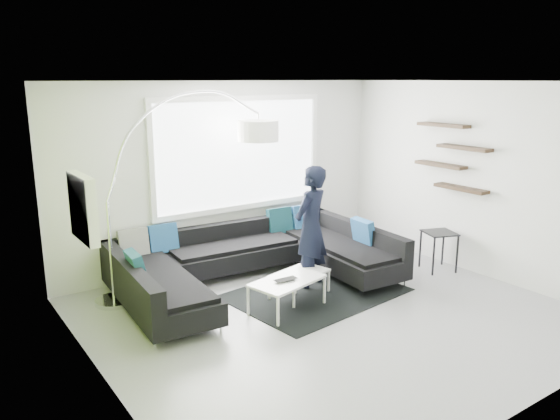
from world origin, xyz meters
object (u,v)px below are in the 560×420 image
(coffee_table, at_px, (294,288))
(person, at_px, (311,227))
(arc_lamp, at_px, (107,202))
(side_table, at_px, (438,251))
(laptop, at_px, (288,281))
(sectional_sofa, at_px, (256,263))

(coffee_table, height_order, person, person)
(coffee_table, distance_m, arc_lamp, 2.59)
(coffee_table, bearing_deg, side_table, -19.09)
(arc_lamp, distance_m, laptop, 2.44)
(coffee_table, xyz_separation_m, side_table, (2.52, -0.24, 0.10))
(sectional_sofa, xyz_separation_m, coffee_table, (0.11, -0.74, -0.15))
(coffee_table, relative_size, person, 0.71)
(sectional_sofa, xyz_separation_m, side_table, (2.63, -0.99, -0.05))
(coffee_table, distance_m, laptop, 0.37)
(arc_lamp, relative_size, side_table, 4.51)
(sectional_sofa, relative_size, coffee_table, 3.17)
(person, xyz_separation_m, laptop, (-0.78, -0.55, -0.44))
(side_table, distance_m, person, 2.14)
(sectional_sofa, relative_size, laptop, 12.35)
(sectional_sofa, bearing_deg, coffee_table, -77.98)
(sectional_sofa, height_order, coffee_table, sectional_sofa)
(sectional_sofa, height_order, side_table, sectional_sofa)
(person, bearing_deg, side_table, 140.61)
(sectional_sofa, bearing_deg, person, -26.66)
(arc_lamp, distance_m, side_table, 4.82)
(side_table, xyz_separation_m, person, (-1.98, 0.60, 0.55))
(side_table, bearing_deg, coffee_table, 174.49)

